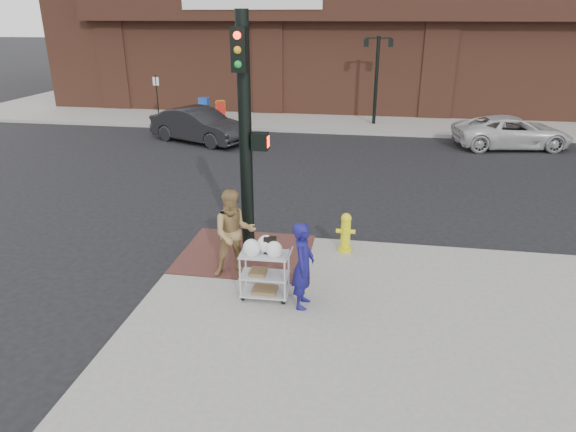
% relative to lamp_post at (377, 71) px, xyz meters
% --- Properties ---
extents(ground, '(220.00, 220.00, 0.00)m').
position_rel_lamp_post_xyz_m(ground, '(-2.00, -16.00, -2.62)').
color(ground, black).
rests_on(ground, ground).
extents(sidewalk_far, '(65.00, 36.00, 0.15)m').
position_rel_lamp_post_xyz_m(sidewalk_far, '(10.50, 16.00, -2.54)').
color(sidewalk_far, gray).
rests_on(sidewalk_far, ground).
extents(brick_curb_ramp, '(2.80, 2.40, 0.01)m').
position_rel_lamp_post_xyz_m(brick_curb_ramp, '(-2.60, -15.10, -2.46)').
color(brick_curb_ramp, '#4F2925').
rests_on(brick_curb_ramp, sidewalk_near).
extents(lamp_post, '(1.32, 0.22, 4.00)m').
position_rel_lamp_post_xyz_m(lamp_post, '(0.00, 0.00, 0.00)').
color(lamp_post, black).
rests_on(lamp_post, sidewalk_far).
extents(parking_sign, '(0.05, 0.05, 2.20)m').
position_rel_lamp_post_xyz_m(parking_sign, '(-10.50, -1.00, -1.37)').
color(parking_sign, black).
rests_on(parking_sign, sidewalk_far).
extents(traffic_signal_pole, '(0.61, 0.51, 5.00)m').
position_rel_lamp_post_xyz_m(traffic_signal_pole, '(-2.48, -15.23, 0.21)').
color(traffic_signal_pole, black).
rests_on(traffic_signal_pole, sidewalk_near).
extents(woman_blue, '(0.41, 0.60, 1.60)m').
position_rel_lamp_post_xyz_m(woman_blue, '(-1.07, -17.01, -1.67)').
color(woman_blue, navy).
rests_on(woman_blue, sidewalk_near).
extents(pedestrian_tan, '(1.06, 0.95, 1.78)m').
position_rel_lamp_post_xyz_m(pedestrian_tan, '(-2.57, -16.04, -1.58)').
color(pedestrian_tan, olive).
rests_on(pedestrian_tan, sidewalk_near).
extents(sedan_dark, '(4.62, 3.15, 1.44)m').
position_rel_lamp_post_xyz_m(sedan_dark, '(-7.22, -4.49, -1.90)').
color(sedan_dark, black).
rests_on(sedan_dark, ground).
extents(minivan_white, '(4.86, 2.83, 1.27)m').
position_rel_lamp_post_xyz_m(minivan_white, '(5.53, -3.32, -1.98)').
color(minivan_white, silver).
rests_on(minivan_white, ground).
extents(utility_cart, '(0.88, 0.51, 1.21)m').
position_rel_lamp_post_xyz_m(utility_cart, '(-1.79, -16.86, -1.92)').
color(utility_cart, '#B3B3B9').
rests_on(utility_cart, sidewalk_near).
extents(fire_hydrant, '(0.42, 0.29, 0.90)m').
position_rel_lamp_post_xyz_m(fire_hydrant, '(-0.46, -14.60, -2.01)').
color(fire_hydrant, yellow).
rests_on(fire_hydrant, sidewalk_near).
extents(newsbox_red, '(0.51, 0.48, 0.99)m').
position_rel_lamp_post_xyz_m(newsbox_red, '(-7.32, -0.97, -1.97)').
color(newsbox_red, red).
rests_on(newsbox_red, sidewalk_far).
extents(newsbox_yellow, '(0.43, 0.40, 0.96)m').
position_rel_lamp_post_xyz_m(newsbox_yellow, '(-7.48, -0.45, -1.99)').
color(newsbox_yellow, gold).
rests_on(newsbox_yellow, sidewalk_far).
extents(newsbox_blue, '(0.49, 0.45, 1.08)m').
position_rel_lamp_post_xyz_m(newsbox_blue, '(-8.35, -0.36, -1.93)').
color(newsbox_blue, '#1A46A9').
rests_on(newsbox_blue, sidewalk_far).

